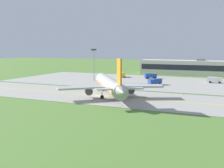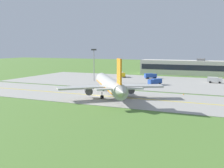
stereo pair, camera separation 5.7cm
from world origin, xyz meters
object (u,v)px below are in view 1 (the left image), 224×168
(service_truck_fuel, at_px, (123,74))
(apron_light_mast, at_px, (94,61))
(airplane_lead, at_px, (110,85))
(service_truck_catering, at_px, (150,76))
(service_truck_pushback, at_px, (215,80))
(service_truck_baggage, at_px, (155,81))

(service_truck_fuel, bearing_deg, apron_light_mast, -105.32)
(airplane_lead, distance_m, apron_light_mast, 43.74)
(service_truck_catering, relative_size, service_truck_pushback, 0.98)
(airplane_lead, bearing_deg, service_truck_pushback, 62.32)
(service_truck_pushback, relative_size, apron_light_mast, 0.41)
(airplane_lead, relative_size, service_truck_fuel, 5.54)
(service_truck_fuel, height_order, apron_light_mast, apron_light_mast)
(service_truck_baggage, distance_m, service_truck_pushback, 27.49)
(airplane_lead, bearing_deg, service_truck_catering, 93.64)
(service_truck_pushback, bearing_deg, service_truck_catering, 170.32)
(service_truck_baggage, relative_size, service_truck_catering, 1.03)
(airplane_lead, distance_m, service_truck_baggage, 34.80)
(service_truck_catering, distance_m, service_truck_pushback, 30.73)
(service_truck_baggage, xyz_separation_m, service_truck_pushback, (21.92, 16.58, 0.00))
(service_truck_catering, xyz_separation_m, service_truck_pushback, (30.29, -5.17, 0.00))
(service_truck_baggage, height_order, apron_light_mast, apron_light_mast)
(airplane_lead, xyz_separation_m, service_truck_baggage, (4.81, 34.37, -2.60))
(apron_light_mast, bearing_deg, airplane_lead, -55.97)
(service_truck_pushback, distance_m, apron_light_mast, 53.75)
(service_truck_fuel, distance_m, apron_light_mast, 23.06)
(airplane_lead, height_order, apron_light_mast, apron_light_mast)
(service_truck_baggage, distance_m, service_truck_catering, 23.30)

